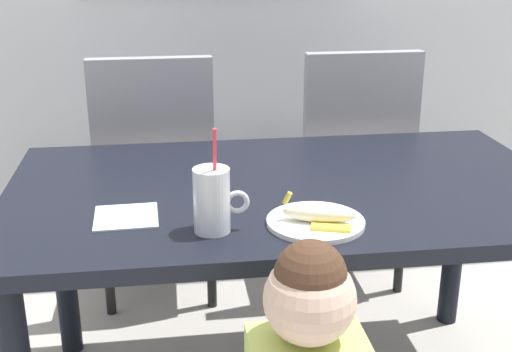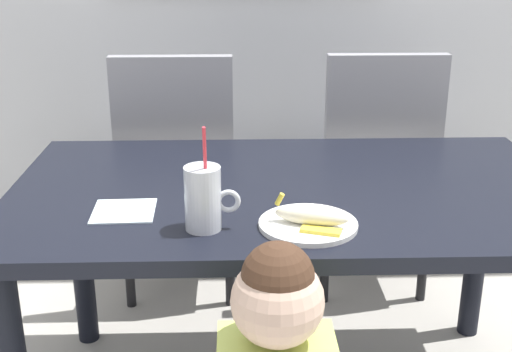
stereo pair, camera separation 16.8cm
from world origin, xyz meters
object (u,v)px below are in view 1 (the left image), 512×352
object	(u,v)px
dining_table	(287,215)
snack_plate	(316,222)
milk_cup	(212,204)
peeled_banana	(320,214)
paper_napkin	(126,217)
dining_chair_right	(350,156)
dining_chair_left	(155,166)

from	to	relation	value
dining_table	snack_plate	xyz separation A→B (m)	(0.02, -0.27, 0.10)
milk_cup	peeled_banana	world-z (taller)	milk_cup
snack_plate	dining_table	bearing A→B (deg)	93.52
milk_cup	paper_napkin	bearing A→B (deg)	152.51
paper_napkin	peeled_banana	bearing A→B (deg)	-14.64
milk_cup	snack_plate	size ratio (longest dim) A/B	1.09
snack_plate	peeled_banana	xyz separation A→B (m)	(0.01, -0.01, 0.03)
dining_table	peeled_banana	size ratio (longest dim) A/B	8.62
paper_napkin	dining_chair_right	bearing A→B (deg)	46.99
peeled_banana	snack_plate	bearing A→B (deg)	115.59
dining_table	dining_chair_right	world-z (taller)	dining_chair_right
dining_chair_left	snack_plate	world-z (taller)	dining_chair_left
dining_chair_right	snack_plate	xyz separation A→B (m)	(-0.36, -0.96, 0.17)
dining_chair_left	peeled_banana	size ratio (longest dim) A/B	5.48
dining_chair_right	snack_plate	distance (m)	1.04
paper_napkin	milk_cup	bearing A→B (deg)	-27.49
dining_chair_right	peeled_banana	distance (m)	1.05
dining_table	paper_napkin	xyz separation A→B (m)	(-0.42, -0.17, 0.09)
milk_cup	paper_napkin	world-z (taller)	milk_cup
dining_chair_left	snack_plate	size ratio (longest dim) A/B	4.17
dining_chair_right	milk_cup	distance (m)	1.16
paper_napkin	snack_plate	bearing A→B (deg)	-13.04
dining_table	dining_chair_left	xyz separation A→B (m)	(-0.37, 0.68, -0.07)
paper_napkin	dining_chair_left	bearing A→B (deg)	86.11
dining_chair_left	dining_chair_right	bearing A→B (deg)	-179.12
dining_table	peeled_banana	bearing A→B (deg)	-85.24
dining_table	dining_chair_left	size ratio (longest dim) A/B	1.57
dining_table	dining_chair_right	xyz separation A→B (m)	(0.38, 0.69, -0.07)
milk_cup	peeled_banana	xyz separation A→B (m)	(0.25, -0.01, -0.04)
dining_table	milk_cup	world-z (taller)	milk_cup
dining_chair_right	paper_napkin	distance (m)	1.18
milk_cup	paper_napkin	size ratio (longest dim) A/B	1.67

